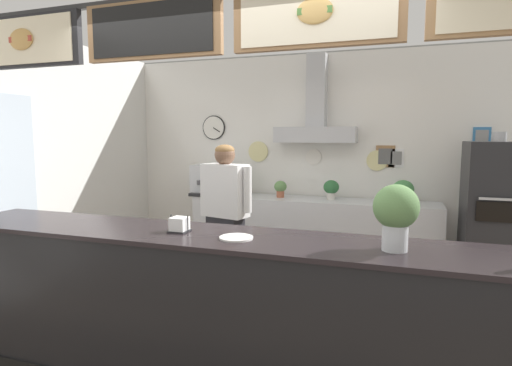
% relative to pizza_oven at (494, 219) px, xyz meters
% --- Properties ---
extents(ground_plane, '(6.59, 6.59, 0.00)m').
position_rel_pizza_oven_xyz_m(ground_plane, '(-2.06, -2.04, -0.82)').
color(ground_plane, brown).
extents(back_wall_assembly, '(5.29, 3.12, 2.78)m').
position_rel_pizza_oven_xyz_m(back_wall_assembly, '(-2.06, 0.53, 0.66)').
color(back_wall_assembly, gray).
rests_on(back_wall_assembly, ground_plane).
extents(service_counter, '(4.18, 0.65, 1.05)m').
position_rel_pizza_oven_xyz_m(service_counter, '(-2.06, -2.49, -0.29)').
color(service_counter, black).
rests_on(service_counter, ground_plane).
extents(back_prep_counter, '(3.11, 0.56, 0.89)m').
position_rel_pizza_oven_xyz_m(back_prep_counter, '(-2.01, 0.30, -0.38)').
color(back_prep_counter, silver).
rests_on(back_prep_counter, ground_plane).
extents(pizza_oven, '(0.60, 0.67, 1.73)m').
position_rel_pizza_oven_xyz_m(pizza_oven, '(0.00, 0.00, 0.00)').
color(pizza_oven, '#232326').
rests_on(pizza_oven, ground_plane).
extents(shop_worker, '(0.60, 0.32, 1.61)m').
position_rel_pizza_oven_xyz_m(shop_worker, '(-2.59, -1.14, 0.04)').
color(shop_worker, '#232328').
rests_on(shop_worker, ground_plane).
extents(espresso_machine, '(0.51, 0.47, 0.41)m').
position_rel_pizza_oven_xyz_m(espresso_machine, '(-3.38, 0.28, 0.27)').
color(espresso_machine, silver).
rests_on(espresso_machine, back_prep_counter).
extents(potted_basil, '(0.19, 0.19, 0.25)m').
position_rel_pizza_oven_xyz_m(potted_basil, '(-1.77, 0.33, 0.21)').
color(potted_basil, beige).
rests_on(potted_basil, back_prep_counter).
extents(potted_oregano, '(0.25, 0.25, 0.28)m').
position_rel_pizza_oven_xyz_m(potted_oregano, '(-0.91, 0.31, 0.22)').
color(potted_oregano, beige).
rests_on(potted_oregano, back_prep_counter).
extents(potted_thyme, '(0.16, 0.16, 0.22)m').
position_rel_pizza_oven_xyz_m(potted_thyme, '(-2.43, 0.31, 0.19)').
color(potted_thyme, '#9E563D').
rests_on(potted_thyme, back_prep_counter).
extents(potted_sage, '(0.22, 0.22, 0.26)m').
position_rel_pizza_oven_xyz_m(potted_sage, '(-2.99, 0.27, 0.21)').
color(potted_sage, '#9E563D').
rests_on(potted_sage, back_prep_counter).
extents(condiment_plate, '(0.21, 0.21, 0.01)m').
position_rel_pizza_oven_xyz_m(condiment_plate, '(-1.92, -2.54, 0.24)').
color(condiment_plate, white).
rests_on(condiment_plate, service_counter).
extents(basil_vase, '(0.25, 0.25, 0.37)m').
position_rel_pizza_oven_xyz_m(basil_vase, '(-0.98, -2.51, 0.45)').
color(basil_vase, silver).
rests_on(basil_vase, service_counter).
extents(napkin_holder, '(0.13, 0.12, 0.11)m').
position_rel_pizza_oven_xyz_m(napkin_holder, '(-2.35, -2.48, 0.28)').
color(napkin_holder, '#262628').
rests_on(napkin_holder, service_counter).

